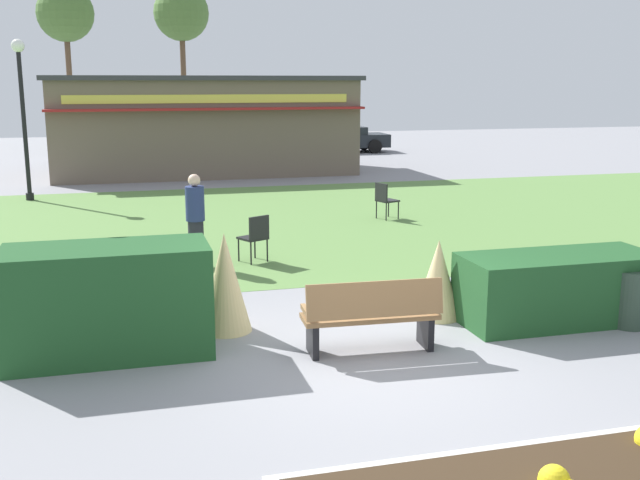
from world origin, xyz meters
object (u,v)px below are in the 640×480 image
at_px(cafe_chair_west, 385,198).
at_px(cafe_chair_east, 256,235).
at_px(trash_bin, 630,298).
at_px(parked_car_west_slot, 106,143).
at_px(parked_car_east_slot, 342,138).
at_px(person_strolling, 196,220).
at_px(tree_left_bg, 181,14).
at_px(park_bench, 372,315).
at_px(lamppost_far, 22,101).
at_px(food_kiosk, 204,125).
at_px(parked_car_center_slot, 223,141).
at_px(tree_right_bg, 65,15).

bearing_deg(cafe_chair_west, cafe_chair_east, -136.79).
height_order(trash_bin, parked_car_west_slot, parked_car_west_slot).
relative_size(trash_bin, parked_car_east_slot, 0.19).
bearing_deg(person_strolling, tree_left_bg, -97.55).
bearing_deg(tree_left_bg, park_bench, -91.04).
bearing_deg(parked_car_west_slot, cafe_chair_east, -82.09).
distance_m(lamppost_far, tree_left_bg, 19.12).
distance_m(food_kiosk, cafe_chair_east, 14.37).
xyz_separation_m(lamppost_far, parked_car_west_slot, (1.97, 11.73, -2.13)).
relative_size(food_kiosk, parked_car_west_slot, 2.54).
height_order(trash_bin, parked_car_east_slot, parked_car_east_slot).
xyz_separation_m(cafe_chair_west, parked_car_center_slot, (-1.58, 17.17, 0.12)).
relative_size(cafe_chair_west, parked_car_west_slot, 0.21).
bearing_deg(cafe_chair_east, parked_car_east_slot, 69.20).
distance_m(cafe_chair_east, tree_right_bg, 28.32).
height_order(lamppost_far, cafe_chair_east, lamppost_far).
bearing_deg(cafe_chair_east, parked_car_center_slot, 83.82).
relative_size(parked_car_center_slot, parked_car_east_slot, 1.01).
distance_m(trash_bin, tree_right_bg, 34.03).
relative_size(trash_bin, person_strolling, 0.47).
distance_m(lamppost_far, trash_bin, 16.91).
xyz_separation_m(food_kiosk, parked_car_center_slot, (1.56, 6.46, -1.11)).
relative_size(food_kiosk, parked_car_center_slot, 2.52).
height_order(lamppost_far, parked_car_center_slot, lamppost_far).
bearing_deg(cafe_chair_west, person_strolling, -143.63).
xyz_separation_m(parked_car_center_slot, parked_car_east_slot, (5.64, 0.00, 0.00)).
bearing_deg(tree_right_bg, cafe_chair_west, -70.56).
height_order(cafe_chair_west, tree_left_bg, tree_left_bg).
bearing_deg(trash_bin, lamppost_far, 123.11).
bearing_deg(park_bench, cafe_chair_east, 96.08).
xyz_separation_m(park_bench, parked_car_east_slot, (7.35, 25.81, 0.16)).
xyz_separation_m(trash_bin, parked_car_east_slot, (3.59, 25.75, 0.25)).
xyz_separation_m(food_kiosk, parked_car_west_slot, (-3.57, 6.46, -1.11)).
height_order(park_bench, parked_car_east_slot, parked_car_east_slot).
relative_size(cafe_chair_west, parked_car_center_slot, 0.21).
distance_m(parked_car_west_slot, tree_left_bg, 9.38).
bearing_deg(lamppost_far, park_bench, -69.04).
xyz_separation_m(person_strolling, parked_car_west_slot, (-1.79, 20.79, -0.22)).
height_order(park_bench, tree_right_bg, tree_right_bg).
relative_size(park_bench, lamppost_far, 0.39).
bearing_deg(tree_right_bg, tree_left_bg, -5.22).
xyz_separation_m(tree_left_bg, tree_right_bg, (-5.65, 0.52, -0.09)).
distance_m(park_bench, cafe_chair_east, 5.07).
bearing_deg(cafe_chair_east, person_strolling, -178.46).
xyz_separation_m(trash_bin, cafe_chair_west, (-0.47, 8.58, 0.13)).
height_order(parked_car_center_slot, tree_right_bg, tree_right_bg).
bearing_deg(cafe_chair_east, cafe_chair_west, 43.21).
bearing_deg(parked_car_center_slot, person_strolling, -99.13).
bearing_deg(trash_bin, food_kiosk, 100.58).
relative_size(park_bench, food_kiosk, 0.16).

